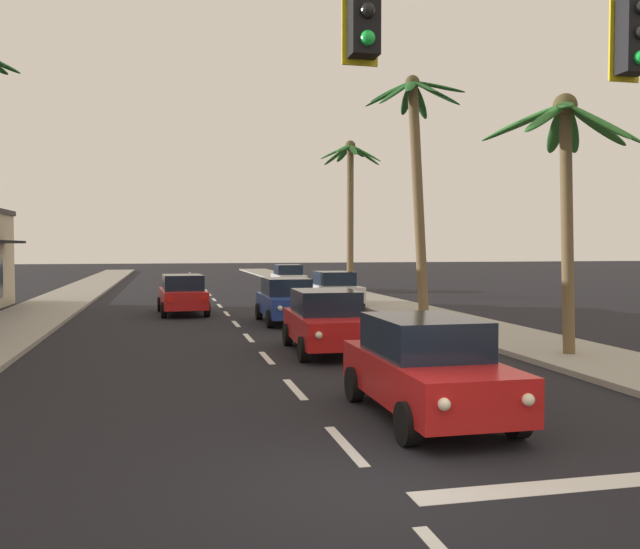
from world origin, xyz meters
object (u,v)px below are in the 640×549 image
(sedan_oncoming_far, at_px, (183,294))
(palm_right_farthest, at_px, (350,189))
(sedan_fifth_in_queue, at_px, (287,300))
(sedan_parked_nearest_kerb, at_px, (335,289))
(traffic_signal_mast, at_px, (638,84))
(sedan_third_in_queue, at_px, (326,321))
(palm_right_third, at_px, (416,153))
(sedan_lead_at_stop_bar, at_px, (426,367))
(sedan_parked_mid_kerb, at_px, (288,277))
(palm_right_second, at_px, (565,154))

(sedan_oncoming_far, height_order, palm_right_farthest, palm_right_farthest)
(sedan_fifth_in_queue, distance_m, sedan_parked_nearest_kerb, 6.95)
(traffic_signal_mast, bearing_deg, palm_right_farthest, 81.15)
(sedan_third_in_queue, relative_size, palm_right_third, 0.45)
(sedan_fifth_in_queue, bearing_deg, sedan_third_in_queue, -91.45)
(sedan_lead_at_stop_bar, bearing_deg, palm_right_farthest, 77.18)
(traffic_signal_mast, height_order, palm_right_farthest, palm_right_farthest)
(sedan_parked_mid_kerb, xyz_separation_m, palm_right_second, (2.00, -28.35, 4.35))
(palm_right_second, relative_size, palm_right_third, 0.67)
(sedan_third_in_queue, height_order, sedan_parked_mid_kerb, same)
(sedan_lead_at_stop_bar, xyz_separation_m, palm_right_farthest, (6.24, 27.45, 5.39))
(palm_right_third, bearing_deg, sedan_parked_mid_kerb, 97.87)
(sedan_oncoming_far, bearing_deg, sedan_third_in_queue, -72.64)
(sedan_third_in_queue, bearing_deg, sedan_parked_nearest_kerb, 74.93)
(sedan_fifth_in_queue, relative_size, palm_right_farthest, 0.49)
(palm_right_second, bearing_deg, sedan_parked_mid_kerb, 94.04)
(sedan_oncoming_far, bearing_deg, palm_right_second, -56.55)
(palm_right_second, bearing_deg, sedan_parked_nearest_kerb, 97.36)
(sedan_oncoming_far, xyz_separation_m, palm_right_second, (9.16, -13.87, 4.35))
(sedan_third_in_queue, xyz_separation_m, palm_right_third, (5.95, 8.88, 5.89))
(sedan_oncoming_far, xyz_separation_m, sedan_parked_nearest_kerb, (7.13, 1.87, 0.00))
(sedan_lead_at_stop_bar, height_order, palm_right_third, palm_right_third)
(palm_right_second, xyz_separation_m, palm_right_farthest, (0.66, 22.74, 1.04))
(traffic_signal_mast, bearing_deg, sedan_third_in_queue, 98.11)
(sedan_oncoming_far, bearing_deg, sedan_parked_mid_kerb, 63.70)
(sedan_fifth_in_queue, height_order, sedan_parked_mid_kerb, same)
(sedan_lead_at_stop_bar, distance_m, sedan_parked_mid_kerb, 33.26)
(sedan_oncoming_far, relative_size, sedan_parked_nearest_kerb, 1.01)
(sedan_third_in_queue, relative_size, palm_right_farthest, 0.50)
(palm_right_second, bearing_deg, traffic_signal_mast, -117.43)
(sedan_third_in_queue, bearing_deg, sedan_parked_mid_kerb, 82.08)
(sedan_fifth_in_queue, height_order, palm_right_second, palm_right_second)
(traffic_signal_mast, bearing_deg, palm_right_second, 62.57)
(sedan_parked_nearest_kerb, relative_size, sedan_parked_mid_kerb, 1.00)
(sedan_lead_at_stop_bar, bearing_deg, sedan_parked_nearest_kerb, 80.14)
(sedan_oncoming_far, height_order, sedan_parked_nearest_kerb, same)
(sedan_parked_nearest_kerb, bearing_deg, sedan_fifth_in_queue, -119.19)
(traffic_signal_mast, relative_size, sedan_oncoming_far, 2.33)
(sedan_third_in_queue, height_order, palm_right_farthest, palm_right_farthest)
(sedan_lead_at_stop_bar, relative_size, palm_right_farthest, 0.49)
(sedan_parked_mid_kerb, bearing_deg, traffic_signal_mast, -93.33)
(traffic_signal_mast, relative_size, sedan_parked_nearest_kerb, 2.36)
(sedan_third_in_queue, bearing_deg, palm_right_third, 56.19)
(palm_right_second, relative_size, palm_right_farthest, 0.74)
(sedan_fifth_in_queue, relative_size, palm_right_third, 0.45)
(sedan_third_in_queue, xyz_separation_m, palm_right_farthest, (6.26, 20.26, 5.39))
(sedan_oncoming_far, relative_size, palm_right_second, 0.67)
(sedan_fifth_in_queue, distance_m, palm_right_third, 8.41)
(palm_right_second, bearing_deg, sedan_lead_at_stop_bar, -139.84)
(sedan_fifth_in_queue, distance_m, sedan_parked_mid_kerb, 18.99)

